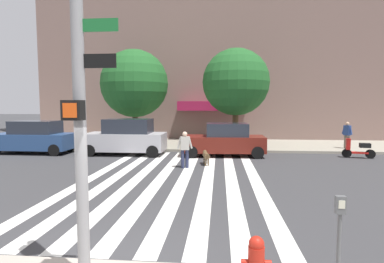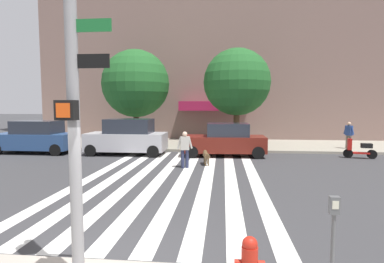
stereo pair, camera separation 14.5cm
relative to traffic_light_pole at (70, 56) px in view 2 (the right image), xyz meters
name	(u,v)px [view 2 (the right image)]	position (x,y,z in m)	size (l,w,h in m)	color
ground_plane	(168,178)	(0.08, 7.38, -3.52)	(160.00, 160.00, 0.00)	#353538
sidewalk_far	(193,144)	(0.08, 17.06, -3.45)	(80.00, 6.00, 0.15)	gray
crosswalk_stripes	(172,178)	(0.23, 7.38, -3.52)	(6.75, 12.77, 0.01)	silver
traffic_light_pole	(70,56)	(0.00, 0.00, 0.00)	(0.74, 0.46, 5.80)	gray
fire_hydrant	(250,262)	(2.58, 0.13, -3.00)	(0.44, 0.32, 0.76)	#B32014
parking_meter_second_along	(333,229)	(3.78, 0.25, -2.49)	(0.14, 0.11, 1.36)	#515456
parked_car_near_curb	(36,137)	(-8.80, 12.80, -2.60)	(4.53, 2.00, 1.90)	navy
parked_car_behind_first	(127,137)	(-3.26, 12.80, -2.54)	(4.46, 1.98, 2.04)	#AFAEB4
parked_car_third_in_line	(225,140)	(2.30, 12.80, -2.65)	(4.49, 2.02, 1.82)	#601B13
parked_scooter	(360,149)	(9.40, 12.73, -3.04)	(1.63, 0.57, 1.11)	black
street_tree_nearest	(136,84)	(-3.65, 16.04, 0.71)	(4.49, 4.49, 6.34)	#4C3823
street_tree_middle	(237,82)	(3.02, 15.46, 0.72)	(4.20, 4.20, 6.21)	#4C3823
pedestrian_dog_walker	(185,147)	(0.48, 9.34, -2.59)	(0.71, 0.31, 1.64)	#282D4C
dog_on_leash	(206,155)	(1.39, 10.17, -3.08)	(0.39, 1.08, 0.65)	brown
pedestrian_bystander	(349,134)	(9.84, 15.42, -2.44)	(0.47, 0.63, 1.64)	#6B6051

